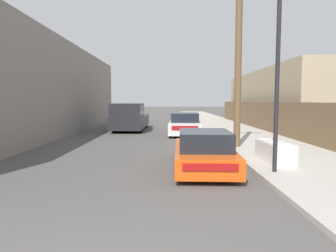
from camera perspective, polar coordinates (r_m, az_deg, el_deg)
The scene contains 10 objects.
sidewalk_curb at distance 26.35m, azimuth 9.79°, elevation 0.28°, with size 4.20×63.00×0.12m, color #ADA89E.
discarded_fridge at distance 10.24m, azimuth 19.42°, elevation -4.69°, with size 0.73×1.86×0.69m.
parked_sports_car_red at distance 9.31m, azimuth 6.59°, elevation -4.79°, with size 1.89×4.34×1.20m.
car_parked_mid at distance 18.53m, azimuth 3.03°, elevation 0.29°, with size 2.12×4.34×1.37m.
pickup_truck at distance 21.27m, azimuth -7.50°, elevation 1.67°, with size 2.22×5.86×1.93m.
utility_pole at distance 13.34m, azimuth 13.01°, elevation 11.84°, with size 1.80×0.28×7.03m.
street_lamp at distance 8.79m, azimuth 19.92°, elevation 10.23°, with size 0.26×0.26×4.93m.
wooden_fence at distance 19.17m, azimuth 19.70°, elevation 1.45°, with size 0.08×32.57×1.91m, color brown.
building_left_block at distance 20.51m, azimuth -27.68°, elevation 6.32°, with size 7.00×26.00×5.68m, color gray.
building_right_house at distance 27.39m, azimuth 21.87°, elevation 4.86°, with size 6.00×18.01×4.59m, color tan.
Camera 1 is at (0.72, -2.37, 2.09)m, focal length 32.00 mm.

